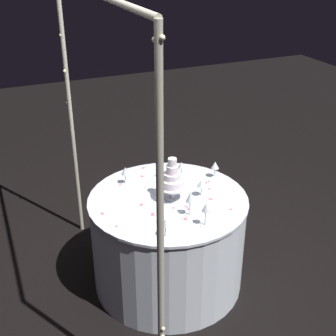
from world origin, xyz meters
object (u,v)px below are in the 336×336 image
object	(u,v)px
wine_glass_0	(206,209)
wine_glass_4	(181,166)
main_table	(168,241)
wine_glass_5	(165,224)
decorative_arch	(100,120)
wine_glass_1	(215,166)
wine_glass_2	(202,184)
cake_knife	(153,178)
wine_glass_6	(190,198)
tiered_cake	(172,179)
wine_glass_3	(125,172)

from	to	relation	value
wine_glass_0	wine_glass_4	world-z (taller)	wine_glass_0
wine_glass_0	main_table	bearing A→B (deg)	12.01
wine_glass_5	decorative_arch	bearing A→B (deg)	31.61
wine_glass_0	wine_glass_4	distance (m)	0.69
decorative_arch	wine_glass_1	distance (m)	1.13
wine_glass_2	wine_glass_5	size ratio (longest dim) A/B	1.04
wine_glass_5	cake_knife	distance (m)	0.80
decorative_arch	wine_glass_6	size ratio (longest dim) A/B	12.32
wine_glass_2	wine_glass_5	world-z (taller)	wine_glass_2
tiered_cake	wine_glass_4	world-z (taller)	tiered_cake
wine_glass_6	wine_glass_0	bearing A→B (deg)	-165.23
wine_glass_2	wine_glass_5	distance (m)	0.58
wine_glass_3	wine_glass_5	bearing A→B (deg)	-179.22
cake_knife	main_table	bearing A→B (deg)	177.75
main_table	wine_glass_5	xyz separation A→B (m)	(-0.43, 0.20, 0.48)
main_table	tiered_cake	world-z (taller)	tiered_cake
main_table	wine_glass_1	xyz separation A→B (m)	(0.16, -0.48, 0.49)
wine_glass_1	wine_glass_6	size ratio (longest dim) A/B	0.76
decorative_arch	wine_glass_2	xyz separation A→B (m)	(-0.06, -0.71, -0.59)
tiered_cake	cake_knife	world-z (taller)	tiered_cake
tiered_cake	wine_glass_0	world-z (taller)	tiered_cake
wine_glass_0	wine_glass_6	size ratio (longest dim) A/B	0.94
main_table	wine_glass_6	size ratio (longest dim) A/B	6.54
decorative_arch	wine_glass_0	world-z (taller)	decorative_arch
wine_glass_0	wine_glass_6	world-z (taller)	wine_glass_6
wine_glass_2	wine_glass_3	distance (m)	0.61
wine_glass_1	wine_glass_6	xyz separation A→B (m)	(-0.43, 0.43, 0.03)
decorative_arch	wine_glass_6	distance (m)	0.80
wine_glass_0	wine_glass_5	size ratio (longest dim) A/B	1.31
wine_glass_3	tiered_cake	bearing A→B (deg)	-145.76
wine_glass_0	decorative_arch	bearing A→B (deg)	52.98
wine_glass_0	wine_glass_5	distance (m)	0.30
wine_glass_2	wine_glass_1	bearing A→B (deg)	-46.43
wine_glass_4	cake_knife	size ratio (longest dim) A/B	0.62
wine_glass_1	wine_glass_6	bearing A→B (deg)	134.99
decorative_arch	cake_knife	world-z (taller)	decorative_arch
wine_glass_1	wine_glass_2	world-z (taller)	wine_glass_1
decorative_arch	wine_glass_3	bearing A→B (deg)	-36.68
wine_glass_4	wine_glass_6	xyz separation A→B (m)	(-0.52, 0.17, 0.03)
main_table	tiered_cake	size ratio (longest dim) A/B	3.62
wine_glass_3	cake_knife	world-z (taller)	wine_glass_3
tiered_cake	wine_glass_2	bearing A→B (deg)	-102.57
wine_glass_0	wine_glass_5	world-z (taller)	wine_glass_0
tiered_cake	wine_glass_2	world-z (taller)	tiered_cake
decorative_arch	wine_glass_5	size ratio (longest dim) A/B	17.19
decorative_arch	main_table	distance (m)	1.17
wine_glass_3	wine_glass_4	distance (m)	0.45
wine_glass_4	decorative_arch	bearing A→B (deg)	110.04
main_table	wine_glass_5	bearing A→B (deg)	154.62
wine_glass_1	wine_glass_4	xyz separation A→B (m)	(0.09, 0.25, 0.00)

